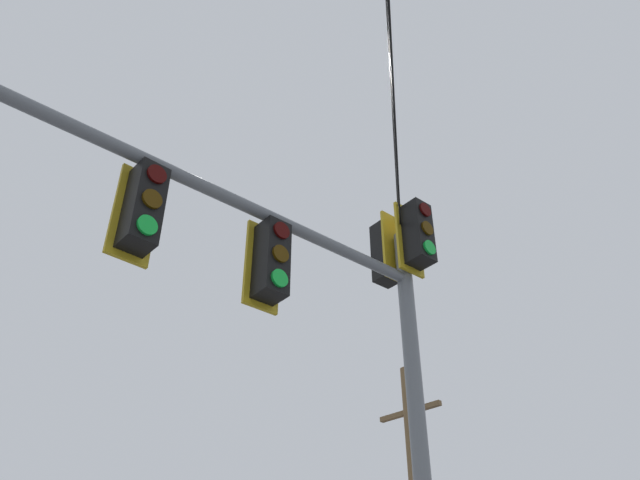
% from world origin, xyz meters
% --- Properties ---
extents(signal_mast_assembly, '(2.75, 5.14, 6.94)m').
position_xyz_m(signal_mast_assembly, '(0.81, -0.45, 5.00)').
color(signal_mast_assembly, slate).
rests_on(signal_mast_assembly, ground).
extents(overhead_wire_span, '(16.76, 6.87, 0.75)m').
position_xyz_m(overhead_wire_span, '(1.12, 0.24, 6.92)').
color(overhead_wire_span, black).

